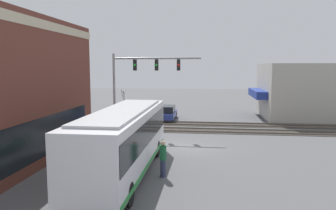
% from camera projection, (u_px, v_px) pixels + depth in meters
% --- Properties ---
extents(ground_plane, '(120.00, 120.00, 0.00)m').
position_uv_depth(ground_plane, '(186.00, 147.00, 22.66)').
color(ground_plane, '#565659').
extents(shop_building, '(9.77, 9.43, 5.87)m').
position_uv_depth(shop_building, '(301.00, 91.00, 35.71)').
color(shop_building, '#B2ADA3').
rests_on(shop_building, ground).
extents(city_bus, '(11.30, 2.59, 3.40)m').
position_uv_depth(city_bus, '(124.00, 139.00, 16.74)').
color(city_bus, silver).
rests_on(city_bus, ground).
extents(traffic_signal_gantry, '(0.42, 7.34, 6.63)m').
position_uv_depth(traffic_signal_gantry, '(140.00, 74.00, 27.07)').
color(traffic_signal_gantry, gray).
rests_on(traffic_signal_gantry, ground).
extents(crossing_signal, '(1.41, 1.18, 3.81)m').
position_uv_depth(crossing_signal, '(124.00, 107.00, 26.39)').
color(crossing_signal, gray).
rests_on(crossing_signal, ground).
extents(rail_track_near, '(2.60, 60.00, 0.15)m').
position_uv_depth(rail_track_near, '(191.00, 130.00, 28.57)').
color(rail_track_near, '#332D28').
rests_on(rail_track_near, ground).
extents(rail_track_far, '(2.60, 60.00, 0.15)m').
position_uv_depth(rail_track_far, '(192.00, 124.00, 31.72)').
color(rail_track_far, '#332D28').
rests_on(rail_track_far, ground).
extents(parked_car_blue, '(4.43, 1.82, 1.50)m').
position_uv_depth(parked_car_blue, '(167.00, 113.00, 34.26)').
color(parked_car_blue, navy).
rests_on(parked_car_blue, ground).
extents(pedestrian_near_bus, '(0.34, 0.34, 1.86)m').
position_uv_depth(pedestrian_near_bus, '(163.00, 158.00, 16.45)').
color(pedestrian_near_bus, '#2D3351').
rests_on(pedestrian_near_bus, ground).
extents(pedestrian_at_crossing, '(0.34, 0.34, 1.80)m').
position_uv_depth(pedestrian_at_crossing, '(136.00, 124.00, 26.42)').
color(pedestrian_at_crossing, black).
rests_on(pedestrian_at_crossing, ground).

